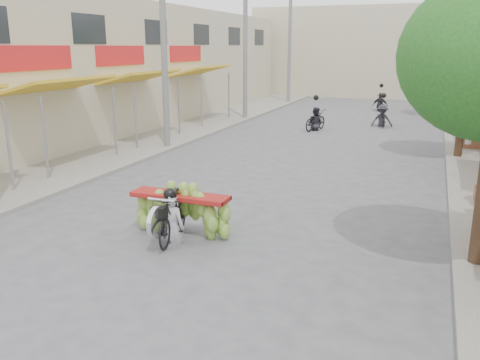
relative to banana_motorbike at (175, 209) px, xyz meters
name	(u,v)px	position (x,y,z in m)	size (l,w,h in m)	color
ground	(100,319)	(0.47, -3.37, -0.67)	(120.00, 120.00, 0.00)	#5C5C61
sidewalk_left	(168,133)	(-6.53, 11.63, -0.61)	(4.00, 60.00, 0.12)	gray
shophouse_row_left	(61,68)	(-11.51, 10.61, 2.33)	(9.77, 40.00, 6.00)	beige
far_building	(380,52)	(0.47, 34.63, 2.83)	(20.00, 6.00, 7.00)	beige
utility_pole_mid	(164,45)	(-4.93, 8.63, 3.36)	(0.60, 0.24, 8.00)	slate
utility_pole_far	(245,45)	(-4.93, 17.63, 3.36)	(0.60, 0.24, 8.00)	slate
utility_pole_back	(290,45)	(-4.93, 26.63, 3.36)	(0.60, 0.24, 8.00)	slate
street_tree_mid	(469,52)	(5.87, 10.63, 3.12)	(3.40, 3.40, 5.25)	#3A2719
street_tree_far	(458,50)	(5.87, 22.63, 3.12)	(3.40, 3.40, 5.25)	#3A2719
produce_crate_far	(480,133)	(6.67, 12.63, 0.05)	(1.20, 0.88, 1.16)	brown
banana_motorbike	(175,209)	(0.00, 0.00, 0.00)	(2.20, 1.91, 1.93)	black
pedestrian	(471,125)	(6.31, 12.43, 0.35)	(1.02, 0.82, 1.79)	silver
bg_motorbike_a	(315,115)	(-0.43, 15.27, 0.06)	(1.09, 1.86, 1.95)	black
bg_motorbike_b	(383,110)	(2.51, 17.59, 0.18)	(1.16, 1.80, 1.95)	black
bg_motorbike_c	(381,98)	(1.72, 24.41, 0.12)	(0.98, 1.67, 1.95)	black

